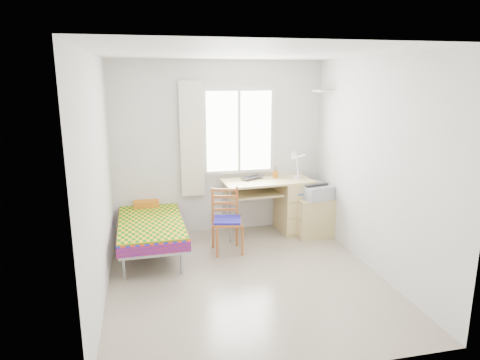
% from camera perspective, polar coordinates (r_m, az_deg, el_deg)
% --- Properties ---
extents(floor, '(3.50, 3.50, 0.00)m').
position_cam_1_polar(floor, '(5.26, 0.78, -12.96)').
color(floor, '#BCAD93').
rests_on(floor, ground).
extents(ceiling, '(3.50, 3.50, 0.00)m').
position_cam_1_polar(ceiling, '(4.71, 0.89, 16.61)').
color(ceiling, white).
rests_on(ceiling, wall_back).
extents(wall_back, '(3.20, 0.00, 3.20)m').
position_cam_1_polar(wall_back, '(6.51, -2.77, 4.28)').
color(wall_back, silver).
rests_on(wall_back, ground).
extents(wall_left, '(0.00, 3.50, 3.50)m').
position_cam_1_polar(wall_left, '(4.72, -18.41, 0.02)').
color(wall_left, silver).
rests_on(wall_left, ground).
extents(wall_right, '(0.00, 3.50, 3.50)m').
position_cam_1_polar(wall_right, '(5.42, 17.54, 1.76)').
color(wall_right, silver).
rests_on(wall_right, ground).
extents(window, '(1.10, 0.04, 1.30)m').
position_cam_1_polar(window, '(6.51, -0.14, 6.52)').
color(window, white).
rests_on(window, wall_back).
extents(curtain, '(0.35, 0.05, 1.70)m').
position_cam_1_polar(curtain, '(6.36, -6.42, 5.36)').
color(curtain, white).
rests_on(curtain, wall_back).
extents(floating_shelf, '(0.20, 0.32, 0.03)m').
position_cam_1_polar(floating_shelf, '(6.52, 10.99, 11.58)').
color(floating_shelf, white).
rests_on(floating_shelf, wall_right).
extents(bed, '(0.91, 1.87, 0.80)m').
position_cam_1_polar(bed, '(6.08, -11.86, -5.52)').
color(bed, '#93969B').
rests_on(bed, floor).
extents(desk, '(1.37, 0.69, 0.84)m').
position_cam_1_polar(desk, '(6.65, 6.65, -3.09)').
color(desk, '#D4B96F').
rests_on(desk, floor).
extents(chair, '(0.45, 0.45, 0.88)m').
position_cam_1_polar(chair, '(5.87, -1.73, -4.84)').
color(chair, '#9E4D1E').
rests_on(chair, floor).
extents(cabinet, '(0.56, 0.49, 0.59)m').
position_cam_1_polar(cabinet, '(6.60, 9.59, -4.76)').
color(cabinet, tan).
rests_on(cabinet, floor).
extents(printer, '(0.52, 0.57, 0.21)m').
position_cam_1_polar(printer, '(6.49, 9.78, -1.40)').
color(printer, '#A6A8AE').
rests_on(printer, cabinet).
extents(laptop, '(0.45, 0.41, 0.03)m').
position_cam_1_polar(laptop, '(6.47, 1.96, 0.18)').
color(laptop, black).
rests_on(laptop, desk).
extents(pen_cup, '(0.10, 0.10, 0.10)m').
position_cam_1_polar(pen_cup, '(6.61, 4.74, 0.76)').
color(pen_cup, orange).
rests_on(pen_cup, desk).
extents(task_lamp, '(0.24, 0.34, 0.46)m').
position_cam_1_polar(task_lamp, '(6.44, 7.52, 2.48)').
color(task_lamp, white).
rests_on(task_lamp, desk).
extents(book, '(0.25, 0.30, 0.02)m').
position_cam_1_polar(book, '(6.46, 2.25, -2.23)').
color(book, gray).
rests_on(book, desk).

